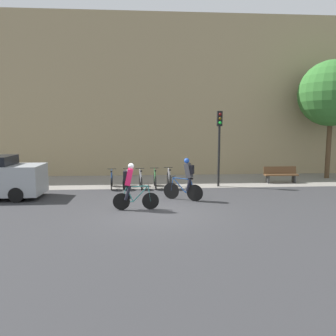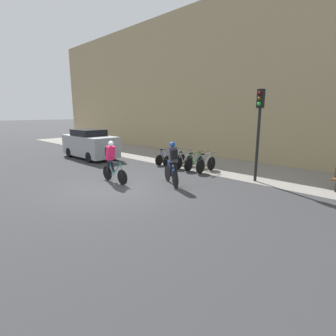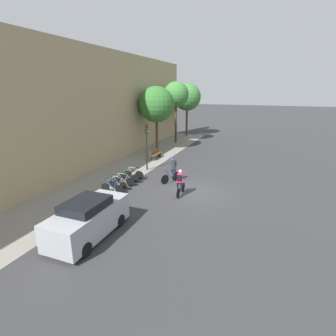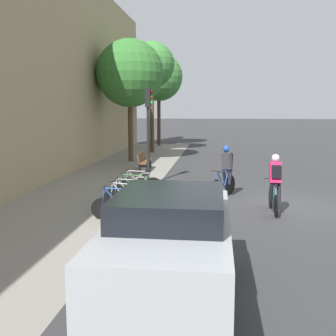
{
  "view_description": "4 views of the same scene",
  "coord_description": "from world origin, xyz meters",
  "px_view_note": "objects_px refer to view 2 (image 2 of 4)",
  "views": [
    {
      "loc": [
        -0.37,
        -11.58,
        3.15
      ],
      "look_at": [
        0.61,
        2.31,
        1.32
      ],
      "focal_mm": 35.0,
      "sensor_mm": 36.0,
      "label": 1
    },
    {
      "loc": [
        8.51,
        -5.58,
        2.94
      ],
      "look_at": [
        1.51,
        1.44,
        0.82
      ],
      "focal_mm": 28.0,
      "sensor_mm": 36.0,
      "label": 2
    },
    {
      "loc": [
        -15.73,
        -4.57,
        6.64
      ],
      "look_at": [
        0.0,
        1.65,
        1.48
      ],
      "focal_mm": 28.0,
      "sensor_mm": 36.0,
      "label": 3
    },
    {
      "loc": [
        -13.22,
        2.12,
        3.11
      ],
      "look_at": [
        0.94,
        3.82,
        1.03
      ],
      "focal_mm": 45.0,
      "sensor_mm": 36.0,
      "label": 4
    }
  ],
  "objects_px": {
    "parked_bike_1": "(174,159)",
    "parked_bike_4": "(206,164)",
    "cyclist_grey": "(172,163)",
    "parked_bike_3": "(195,162)",
    "parked_car": "(90,144)",
    "parked_bike_2": "(184,161)",
    "cyclist_pink": "(111,160)",
    "parked_bike_0": "(165,158)",
    "traffic_light_pole": "(259,119)"
  },
  "relations": [
    {
      "from": "parked_bike_0",
      "to": "traffic_light_pole",
      "type": "height_order",
      "value": "traffic_light_pole"
    },
    {
      "from": "cyclist_pink",
      "to": "parked_bike_2",
      "type": "relative_size",
      "value": 1.08
    },
    {
      "from": "cyclist_grey",
      "to": "parked_bike_3",
      "type": "xyz_separation_m",
      "value": [
        -1.25,
        2.95,
        -0.55
      ]
    },
    {
      "from": "parked_bike_2",
      "to": "parked_bike_0",
      "type": "bearing_deg",
      "value": -179.98
    },
    {
      "from": "cyclist_grey",
      "to": "parked_car",
      "type": "relative_size",
      "value": 0.42
    },
    {
      "from": "parked_bike_1",
      "to": "parked_bike_3",
      "type": "distance_m",
      "value": 1.45
    },
    {
      "from": "parked_bike_0",
      "to": "parked_bike_4",
      "type": "xyz_separation_m",
      "value": [
        2.9,
        0.0,
        0.03
      ]
    },
    {
      "from": "parked_bike_1",
      "to": "parked_bike_4",
      "type": "height_order",
      "value": "parked_bike_4"
    },
    {
      "from": "parked_bike_2",
      "to": "parked_bike_3",
      "type": "distance_m",
      "value": 0.72
    },
    {
      "from": "parked_bike_4",
      "to": "parked_car",
      "type": "xyz_separation_m",
      "value": [
        -7.85,
        -1.98,
        0.48
      ]
    },
    {
      "from": "cyclist_grey",
      "to": "cyclist_pink",
      "type": "bearing_deg",
      "value": -148.82
    },
    {
      "from": "parked_bike_2",
      "to": "parked_bike_4",
      "type": "relative_size",
      "value": 0.97
    },
    {
      "from": "cyclist_pink",
      "to": "parked_bike_2",
      "type": "distance_m",
      "value": 4.38
    },
    {
      "from": "parked_bike_0",
      "to": "parked_bike_3",
      "type": "xyz_separation_m",
      "value": [
        2.17,
        0.0,
        0.02
      ]
    },
    {
      "from": "parked_bike_2",
      "to": "parked_bike_4",
      "type": "distance_m",
      "value": 1.45
    },
    {
      "from": "cyclist_grey",
      "to": "parked_bike_0",
      "type": "height_order",
      "value": "cyclist_grey"
    },
    {
      "from": "parked_bike_3",
      "to": "traffic_light_pole",
      "type": "bearing_deg",
      "value": 1.73
    },
    {
      "from": "cyclist_pink",
      "to": "parked_bike_4",
      "type": "bearing_deg",
      "value": 68.0
    },
    {
      "from": "cyclist_grey",
      "to": "parked_bike_1",
      "type": "xyz_separation_m",
      "value": [
        -2.7,
        2.96,
        -0.56
      ]
    },
    {
      "from": "parked_bike_0",
      "to": "traffic_light_pole",
      "type": "relative_size",
      "value": 0.42
    },
    {
      "from": "parked_bike_0",
      "to": "traffic_light_pole",
      "type": "distance_m",
      "value": 5.92
    },
    {
      "from": "parked_bike_2",
      "to": "parked_bike_3",
      "type": "bearing_deg",
      "value": 0.01
    },
    {
      "from": "parked_bike_3",
      "to": "parked_bike_0",
      "type": "bearing_deg",
      "value": -179.98
    },
    {
      "from": "cyclist_grey",
      "to": "parked_bike_4",
      "type": "distance_m",
      "value": 3.05
    },
    {
      "from": "parked_bike_2",
      "to": "parked_car",
      "type": "xyz_separation_m",
      "value": [
        -6.4,
        -1.98,
        0.51
      ]
    },
    {
      "from": "parked_bike_0",
      "to": "parked_bike_1",
      "type": "distance_m",
      "value": 0.72
    },
    {
      "from": "cyclist_pink",
      "to": "parked_bike_1",
      "type": "distance_m",
      "value": 4.39
    },
    {
      "from": "parked_bike_1",
      "to": "parked_car",
      "type": "height_order",
      "value": "parked_car"
    },
    {
      "from": "cyclist_pink",
      "to": "parked_car",
      "type": "height_order",
      "value": "parked_car"
    },
    {
      "from": "cyclist_grey",
      "to": "parked_car",
      "type": "distance_m",
      "value": 8.43
    },
    {
      "from": "parked_bike_3",
      "to": "parked_bike_2",
      "type": "bearing_deg",
      "value": -179.99
    },
    {
      "from": "parked_bike_1",
      "to": "parked_car",
      "type": "distance_m",
      "value": 6.03
    },
    {
      "from": "cyclist_pink",
      "to": "parked_bike_2",
      "type": "height_order",
      "value": "cyclist_pink"
    },
    {
      "from": "parked_bike_4",
      "to": "parked_car",
      "type": "height_order",
      "value": "parked_car"
    },
    {
      "from": "parked_bike_0",
      "to": "parked_bike_2",
      "type": "relative_size",
      "value": 1.0
    },
    {
      "from": "parked_bike_4",
      "to": "traffic_light_pole",
      "type": "height_order",
      "value": "traffic_light_pole"
    },
    {
      "from": "parked_bike_0",
      "to": "parked_car",
      "type": "relative_size",
      "value": 0.38
    },
    {
      "from": "cyclist_pink",
      "to": "parked_bike_3",
      "type": "bearing_deg",
      "value": 76.67
    },
    {
      "from": "cyclist_pink",
      "to": "traffic_light_pole",
      "type": "relative_size",
      "value": 0.46
    },
    {
      "from": "cyclist_pink",
      "to": "parked_bike_3",
      "type": "relative_size",
      "value": 1.03
    },
    {
      "from": "cyclist_pink",
      "to": "traffic_light_pole",
      "type": "bearing_deg",
      "value": 45.74
    },
    {
      "from": "parked_bike_1",
      "to": "traffic_light_pole",
      "type": "height_order",
      "value": "traffic_light_pole"
    },
    {
      "from": "cyclist_pink",
      "to": "cyclist_grey",
      "type": "height_order",
      "value": "cyclist_grey"
    },
    {
      "from": "cyclist_pink",
      "to": "parked_bike_4",
      "type": "xyz_separation_m",
      "value": [
        1.75,
        4.33,
        -0.53
      ]
    },
    {
      "from": "parked_bike_4",
      "to": "parked_car",
      "type": "relative_size",
      "value": 0.39
    },
    {
      "from": "parked_bike_1",
      "to": "parked_car",
      "type": "xyz_separation_m",
      "value": [
        -5.67,
        -1.98,
        0.51
      ]
    },
    {
      "from": "cyclist_pink",
      "to": "cyclist_grey",
      "type": "xyz_separation_m",
      "value": [
        2.27,
        1.38,
        -0.0
      ]
    },
    {
      "from": "cyclist_grey",
      "to": "traffic_light_pole",
      "type": "xyz_separation_m",
      "value": [
        2.04,
        3.05,
        1.72
      ]
    },
    {
      "from": "cyclist_grey",
      "to": "parked_bike_0",
      "type": "distance_m",
      "value": 4.56
    },
    {
      "from": "cyclist_grey",
      "to": "parked_bike_3",
      "type": "relative_size",
      "value": 1.05
    }
  ]
}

